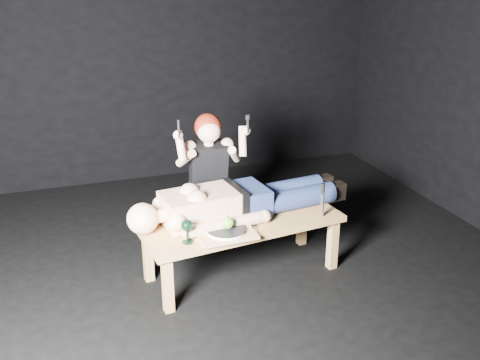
{
  "coord_description": "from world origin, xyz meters",
  "views": [
    {
      "loc": [
        -0.98,
        -3.27,
        2.2
      ],
      "look_at": [
        0.24,
        0.25,
        0.75
      ],
      "focal_mm": 41.3,
      "sensor_mm": 36.0,
      "label": 1
    }
  ],
  "objects": [
    {
      "name": "kneeling_woman",
      "position": [
        0.14,
        0.78,
        0.59
      ],
      "size": [
        0.69,
        0.76,
        1.18
      ],
      "primitive_type": null,
      "rotation": [
        0.0,
        0.0,
        -0.09
      ],
      "color": "black",
      "rests_on": "ground"
    },
    {
      "name": "ground",
      "position": [
        0.0,
        0.0,
        0.0
      ],
      "size": [
        5.0,
        5.0,
        0.0
      ],
      "primitive_type": "plane",
      "color": "black",
      "rests_on": "ground"
    },
    {
      "name": "carving_knife",
      "position": [
        0.83,
        0.07,
        0.58
      ],
      "size": [
        0.04,
        0.04,
        0.26
      ],
      "primitive_type": null,
      "rotation": [
        0.0,
        0.0,
        0.12
      ],
      "color": "#B2B2B7",
      "rests_on": "table"
    },
    {
      "name": "table",
      "position": [
        0.24,
        0.2,
        0.23
      ],
      "size": [
        1.53,
        0.73,
        0.45
      ],
      "primitive_type": "cube",
      "rotation": [
        0.0,
        0.0,
        0.12
      ],
      "color": "#B38242",
      "rests_on": "ground"
    },
    {
      "name": "serving_tray",
      "position": [
        0.06,
        0.01,
        0.46
      ],
      "size": [
        0.4,
        0.3,
        0.02
      ],
      "primitive_type": "cube",
      "rotation": [
        0.0,
        0.0,
        0.02
      ],
      "color": "tan",
      "rests_on": "table"
    },
    {
      "name": "fork_flat",
      "position": [
        -0.11,
        0.02,
        0.45
      ],
      "size": [
        0.09,
        0.15,
        0.01
      ],
      "primitive_type": "cube",
      "rotation": [
        0.0,
        0.0,
        0.49
      ],
      "color": "#B2B2B7",
      "rests_on": "table"
    },
    {
      "name": "lying_man",
      "position": [
        0.28,
        0.31,
        0.59
      ],
      "size": [
        1.64,
        0.67,
        0.28
      ],
      "primitive_type": null,
      "rotation": [
        0.0,
        0.0,
        0.12
      ],
      "color": "#E7B48F",
      "rests_on": "table"
    },
    {
      "name": "back_wall",
      "position": [
        0.0,
        2.5,
        1.5
      ],
      "size": [
        5.0,
        0.0,
        5.0
      ],
      "primitive_type": "plane",
      "rotation": [
        1.57,
        0.0,
        0.0
      ],
      "color": "black",
      "rests_on": "ground"
    },
    {
      "name": "plate",
      "position": [
        0.06,
        0.01,
        0.48
      ],
      "size": [
        0.27,
        0.27,
        0.02
      ],
      "primitive_type": "cylinder",
      "rotation": [
        0.0,
        0.0,
        0.02
      ],
      "color": "white",
      "rests_on": "serving_tray"
    },
    {
      "name": "knife_flat",
      "position": [
        0.3,
        0.06,
        0.45
      ],
      "size": [
        0.06,
        0.15,
        0.01
      ],
      "primitive_type": "cube",
      "rotation": [
        0.0,
        0.0,
        -0.32
      ],
      "color": "#B2B2B7",
      "rests_on": "table"
    },
    {
      "name": "goblet",
      "position": [
        -0.22,
        -0.01,
        0.54
      ],
      "size": [
        0.09,
        0.09,
        0.17
      ],
      "primitive_type": null,
      "rotation": [
        0.0,
        0.0,
        0.12
      ],
      "color": "black",
      "rests_on": "table"
    },
    {
      "name": "spoon_flat",
      "position": [
        0.25,
        0.1,
        0.45
      ],
      "size": [
        0.15,
        0.08,
        0.01
      ],
      "primitive_type": "cube",
      "rotation": [
        0.0,
        0.0,
        1.09
      ],
      "color": "#B2B2B7",
      "rests_on": "table"
    },
    {
      "name": "apple",
      "position": [
        0.08,
        0.02,
        0.54
      ],
      "size": [
        0.09,
        0.09,
        0.09
      ],
      "primitive_type": "sphere",
      "color": "green",
      "rests_on": "plate"
    }
  ]
}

